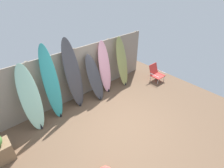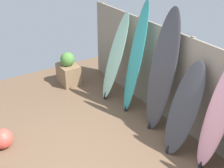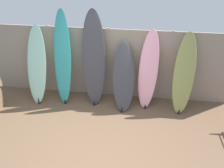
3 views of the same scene
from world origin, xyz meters
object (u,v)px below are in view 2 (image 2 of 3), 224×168
object	(u,v)px
surfboard_charcoal_3	(184,109)
surfboard_pink_4	(218,115)
surfboard_charcoal_2	(162,72)
beach_ball	(3,139)
surfboard_teal_1	(135,59)
surfboard_seafoam_0	(115,58)
planter_box	(68,70)

from	to	relation	value
surfboard_charcoal_3	surfboard_pink_4	world-z (taller)	surfboard_pink_4
surfboard_charcoal_2	beach_ball	bearing A→B (deg)	-109.47
surfboard_charcoal_2	beach_ball	xyz separation A→B (m)	(-0.95, -2.69, -0.95)
surfboard_charcoal_3	beach_ball	xyz separation A→B (m)	(-1.66, -2.56, -0.60)
surfboard_teal_1	surfboard_charcoal_2	size ratio (longest dim) A/B	0.99
surfboard_charcoal_2	surfboard_pink_4	size ratio (longest dim) A/B	1.21
surfboard_teal_1	surfboard_pink_4	world-z (taller)	surfboard_teal_1
surfboard_seafoam_0	beach_ball	world-z (taller)	surfboard_seafoam_0
surfboard_teal_1	beach_ball	distance (m)	2.82
surfboard_seafoam_0	surfboard_charcoal_2	size ratio (longest dim) A/B	0.83
surfboard_seafoam_0	surfboard_charcoal_2	distance (m)	1.41
surfboard_pink_4	planter_box	size ratio (longest dim) A/B	2.37
surfboard_teal_1	beach_ball	bearing A→B (deg)	-94.56
surfboard_pink_4	planter_box	bearing A→B (deg)	-169.60
surfboard_teal_1	surfboard_charcoal_3	bearing A→B (deg)	-3.38
surfboard_seafoam_0	surfboard_charcoal_3	distance (m)	2.11
surfboard_charcoal_2	beach_ball	distance (m)	3.00
surfboard_teal_1	surfboard_charcoal_2	world-z (taller)	surfboard_charcoal_2
surfboard_seafoam_0	planter_box	size ratio (longest dim) A/B	2.37
planter_box	beach_ball	distance (m)	2.54
surfboard_seafoam_0	surfboard_teal_1	bearing A→B (deg)	3.68
surfboard_seafoam_0	beach_ball	size ratio (longest dim) A/B	5.37
planter_box	surfboard_seafoam_0	bearing A→B (deg)	28.42
surfboard_teal_1	planter_box	world-z (taller)	surfboard_teal_1
planter_box	surfboard_charcoal_3	bearing A→B (deg)	9.79
surfboard_pink_4	beach_ball	bearing A→B (deg)	-129.41
surfboard_teal_1	planter_box	distance (m)	2.03
beach_ball	surfboard_pink_4	bearing A→B (deg)	50.59
surfboard_teal_1	surfboard_pink_4	distance (m)	2.02
surfboard_charcoal_3	surfboard_pink_4	size ratio (longest dim) A/B	0.83
beach_ball	surfboard_teal_1	bearing A→B (deg)	85.44
planter_box	beach_ball	world-z (taller)	planter_box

